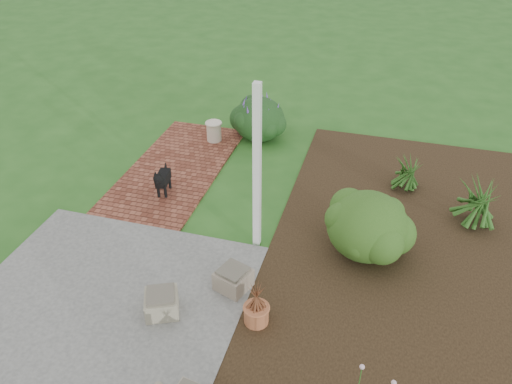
# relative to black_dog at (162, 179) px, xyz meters

# --- Properties ---
(ground) EXTENTS (80.00, 80.00, 0.00)m
(ground) POSITION_rel_black_dog_xyz_m (1.55, -0.87, -0.34)
(ground) COLOR #25581C
(ground) RESTS_ON ground
(concrete_patio) EXTENTS (3.50, 3.50, 0.04)m
(concrete_patio) POSITION_rel_black_dog_xyz_m (0.30, -2.62, -0.32)
(concrete_patio) COLOR #595957
(concrete_patio) RESTS_ON ground
(brick_path) EXTENTS (1.60, 3.50, 0.04)m
(brick_path) POSITION_rel_black_dog_xyz_m (-0.15, 0.88, -0.32)
(brick_path) COLOR #5F2C1E
(brick_path) RESTS_ON ground
(garden_bed) EXTENTS (4.00, 7.00, 0.03)m
(garden_bed) POSITION_rel_black_dog_xyz_m (4.05, -0.37, -0.33)
(garden_bed) COLOR black
(garden_bed) RESTS_ON ground
(veranda_post) EXTENTS (0.10, 0.10, 2.50)m
(veranda_post) POSITION_rel_black_dog_xyz_m (1.85, -0.77, 0.91)
(veranda_post) COLOR white
(veranda_post) RESTS_ON ground
(stone_trough_mid) EXTENTS (0.53, 0.53, 0.27)m
(stone_trough_mid) POSITION_rel_black_dog_xyz_m (1.09, -2.41, -0.17)
(stone_trough_mid) COLOR gray
(stone_trough_mid) RESTS_ON concrete_patio
(stone_trough_far) EXTENTS (0.51, 0.51, 0.27)m
(stone_trough_far) POSITION_rel_black_dog_xyz_m (1.81, -1.76, -0.17)
(stone_trough_far) COLOR #7F705E
(stone_trough_far) RESTS_ON concrete_patio
(black_dog) EXTENTS (0.24, 0.58, 0.50)m
(black_dog) POSITION_rel_black_dog_xyz_m (0.00, 0.00, 0.00)
(black_dog) COLOR black
(black_dog) RESTS_ON brick_path
(cream_ceramic_urn) EXTENTS (0.32, 0.32, 0.38)m
(cream_ceramic_urn) POSITION_rel_black_dog_xyz_m (0.16, 2.05, -0.11)
(cream_ceramic_urn) COLOR beige
(cream_ceramic_urn) RESTS_ON brick_path
(evergreen_shrub) EXTENTS (1.29, 1.29, 0.96)m
(evergreen_shrub) POSITION_rel_black_dog_xyz_m (3.38, -0.55, 0.17)
(evergreen_shrub) COLOR #0E370C
(evergreen_shrub) RESTS_ON garden_bed
(agapanthus_clump_back) EXTENTS (1.33, 1.33, 0.90)m
(agapanthus_clump_back) POSITION_rel_black_dog_xyz_m (4.91, 0.58, 0.14)
(agapanthus_clump_back) COLOR #10360E
(agapanthus_clump_back) RESTS_ON garden_bed
(agapanthus_clump_front) EXTENTS (0.84, 0.84, 0.69)m
(agapanthus_clump_front) POSITION_rel_black_dog_xyz_m (3.88, 1.34, 0.03)
(agapanthus_clump_front) COLOR #163D11
(agapanthus_clump_front) RESTS_ON garden_bed
(terracotta_pot_bronze) EXTENTS (0.38, 0.38, 0.24)m
(terracotta_pot_bronze) POSITION_rel_black_dog_xyz_m (2.25, -2.24, -0.19)
(terracotta_pot_bronze) COLOR #A75E38
(terracotta_pot_bronze) RESTS_ON garden_bed
(purple_flowering_bush) EXTENTS (1.26, 1.26, 0.87)m
(purple_flowering_bush) POSITION_rel_black_dog_xyz_m (0.97, 2.47, 0.10)
(purple_flowering_bush) COLOR black
(purple_flowering_bush) RESTS_ON ground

